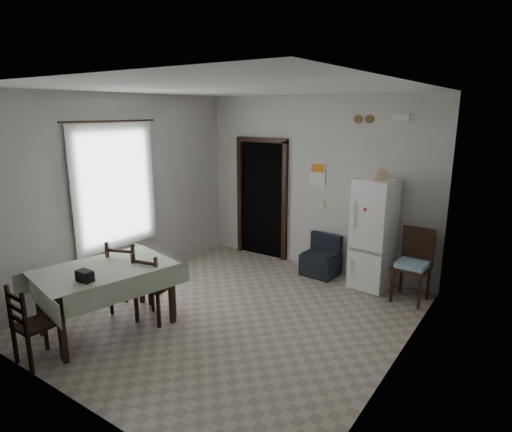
{
  "coord_description": "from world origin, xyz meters",
  "views": [
    {
      "loc": [
        3.2,
        -4.15,
        2.65
      ],
      "look_at": [
        0.0,
        0.5,
        1.25
      ],
      "focal_mm": 30.0,
      "sensor_mm": 36.0,
      "label": 1
    }
  ],
  "objects_px": {
    "fridge": "(373,234)",
    "navy_seat": "(321,256)",
    "corner_chair": "(412,266)",
    "dining_chair_far_left": "(129,275)",
    "dining_table": "(107,298)",
    "dining_chair_far_right": "(154,286)",
    "dining_chair_near_head": "(35,323)"
  },
  "relations": [
    {
      "from": "corner_chair",
      "to": "dining_chair_far_left",
      "type": "xyz_separation_m",
      "value": [
        -3.05,
        -2.43,
        -0.02
      ]
    },
    {
      "from": "dining_table",
      "to": "dining_chair_far_left",
      "type": "height_order",
      "value": "dining_chair_far_left"
    },
    {
      "from": "dining_chair_near_head",
      "to": "dining_chair_far_left",
      "type": "bearing_deg",
      "value": -80.13
    },
    {
      "from": "dining_table",
      "to": "dining_chair_near_head",
      "type": "distance_m",
      "value": 0.89
    },
    {
      "from": "navy_seat",
      "to": "dining_table",
      "type": "bearing_deg",
      "value": -110.07
    },
    {
      "from": "corner_chair",
      "to": "dining_chair_near_head",
      "type": "relative_size",
      "value": 1.16
    },
    {
      "from": "navy_seat",
      "to": "dining_chair_far_left",
      "type": "height_order",
      "value": "dining_chair_far_left"
    },
    {
      "from": "fridge",
      "to": "navy_seat",
      "type": "distance_m",
      "value": 0.99
    },
    {
      "from": "fridge",
      "to": "dining_chair_near_head",
      "type": "distance_m",
      "value": 4.6
    },
    {
      "from": "fridge",
      "to": "navy_seat",
      "type": "relative_size",
      "value": 2.54
    },
    {
      "from": "dining_chair_far_left",
      "to": "dining_chair_near_head",
      "type": "bearing_deg",
      "value": 76.2
    },
    {
      "from": "dining_chair_far_left",
      "to": "dining_chair_far_right",
      "type": "distance_m",
      "value": 0.49
    },
    {
      "from": "fridge",
      "to": "corner_chair",
      "type": "bearing_deg",
      "value": -10.66
    },
    {
      "from": "corner_chair",
      "to": "dining_chair_far_left",
      "type": "bearing_deg",
      "value": -138.89
    },
    {
      "from": "fridge",
      "to": "navy_seat",
      "type": "height_order",
      "value": "fridge"
    },
    {
      "from": "navy_seat",
      "to": "dining_chair_far_right",
      "type": "height_order",
      "value": "dining_chair_far_right"
    },
    {
      "from": "fridge",
      "to": "dining_chair_far_right",
      "type": "relative_size",
      "value": 1.8
    },
    {
      "from": "dining_chair_far_left",
      "to": "dining_chair_near_head",
      "type": "relative_size",
      "value": 1.11
    },
    {
      "from": "corner_chair",
      "to": "dining_chair_near_head",
      "type": "distance_m",
      "value": 4.78
    },
    {
      "from": "fridge",
      "to": "dining_chair_far_left",
      "type": "distance_m",
      "value": 3.57
    },
    {
      "from": "dining_chair_far_right",
      "to": "corner_chair",
      "type": "bearing_deg",
      "value": -147.75
    },
    {
      "from": "navy_seat",
      "to": "fridge",
      "type": "bearing_deg",
      "value": 3.62
    },
    {
      "from": "navy_seat",
      "to": "corner_chair",
      "type": "bearing_deg",
      "value": -3.6
    },
    {
      "from": "navy_seat",
      "to": "dining_chair_far_right",
      "type": "distance_m",
      "value": 2.83
    },
    {
      "from": "navy_seat",
      "to": "dining_table",
      "type": "height_order",
      "value": "dining_table"
    },
    {
      "from": "fridge",
      "to": "navy_seat",
      "type": "xyz_separation_m",
      "value": [
        -0.85,
        -0.0,
        -0.51
      ]
    },
    {
      "from": "fridge",
      "to": "dining_table",
      "type": "height_order",
      "value": "fridge"
    },
    {
      "from": "navy_seat",
      "to": "dining_table",
      "type": "relative_size",
      "value": 0.43
    },
    {
      "from": "corner_chair",
      "to": "dining_chair_far_left",
      "type": "height_order",
      "value": "corner_chair"
    },
    {
      "from": "fridge",
      "to": "dining_chair_far_right",
      "type": "height_order",
      "value": "fridge"
    },
    {
      "from": "dining_chair_far_left",
      "to": "dining_chair_far_right",
      "type": "xyz_separation_m",
      "value": [
        0.49,
        -0.0,
        -0.04
      ]
    },
    {
      "from": "dining_chair_near_head",
      "to": "fridge",
      "type": "bearing_deg",
      "value": -116.64
    }
  ]
}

